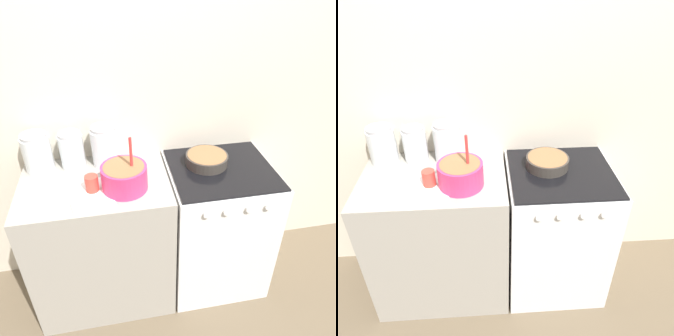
# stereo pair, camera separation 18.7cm
# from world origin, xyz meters

# --- Properties ---
(ground_plane) EXTENTS (12.00, 12.00, 0.00)m
(ground_plane) POSITION_xyz_m (0.00, 0.00, 0.00)
(ground_plane) COLOR brown
(wall_back) EXTENTS (4.68, 0.05, 2.40)m
(wall_back) POSITION_xyz_m (0.00, 0.61, 1.20)
(wall_back) COLOR beige
(wall_back) RESTS_ON ground_plane
(countertop_cabinet) EXTENTS (0.84, 0.58, 0.93)m
(countertop_cabinet) POSITION_xyz_m (-0.42, 0.29, 0.46)
(countertop_cabinet) COLOR #9E998E
(countertop_cabinet) RESTS_ON ground_plane
(stove) EXTENTS (0.64, 0.60, 0.93)m
(stove) POSITION_xyz_m (0.33, 0.29, 0.46)
(stove) COLOR silver
(stove) RESTS_ON ground_plane
(mixing_bowl) EXTENTS (0.25, 0.25, 0.31)m
(mixing_bowl) POSITION_xyz_m (-0.25, 0.20, 1.01)
(mixing_bowl) COLOR #E0336B
(mixing_bowl) RESTS_ON countertop_cabinet
(baking_pan) EXTENTS (0.26, 0.26, 0.07)m
(baking_pan) POSITION_xyz_m (0.26, 0.35, 0.97)
(baking_pan) COLOR #38332D
(baking_pan) RESTS_ON stove
(storage_jar_left) EXTENTS (0.16, 0.16, 0.23)m
(storage_jar_left) POSITION_xyz_m (-0.73, 0.48, 1.03)
(storage_jar_left) COLOR silver
(storage_jar_left) RESTS_ON countertop_cabinet
(storage_jar_middle) EXTENTS (0.14, 0.14, 0.23)m
(storage_jar_middle) POSITION_xyz_m (-0.53, 0.48, 1.03)
(storage_jar_middle) COLOR silver
(storage_jar_middle) RESTS_ON countertop_cabinet
(storage_jar_right) EXTENTS (0.16, 0.16, 0.25)m
(storage_jar_right) POSITION_xyz_m (-0.34, 0.48, 1.03)
(storage_jar_right) COLOR silver
(storage_jar_right) RESTS_ON countertop_cabinet
(tin_can) EXTENTS (0.07, 0.07, 0.10)m
(tin_can) POSITION_xyz_m (-0.43, 0.21, 0.98)
(tin_can) COLOR #CC3F33
(tin_can) RESTS_ON countertop_cabinet
(recipe_page) EXTENTS (0.28, 0.32, 0.01)m
(recipe_page) POSITION_xyz_m (-0.44, 0.17, 0.93)
(recipe_page) COLOR white
(recipe_page) RESTS_ON countertop_cabinet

